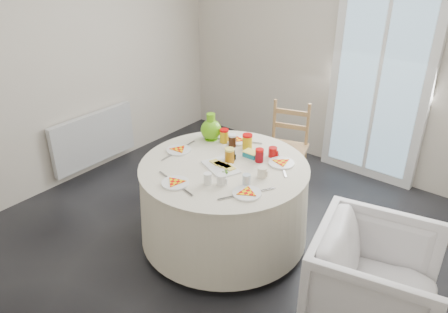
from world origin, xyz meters
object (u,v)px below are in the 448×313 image
Objects in this scene: armchair at (376,278)px; green_pitcher at (211,124)px; wooden_chair at (286,146)px; radiator at (94,138)px; table at (224,202)px.

green_pitcher reaches higher than armchair.
wooden_chair is at bearing 37.76° from armchair.
table is at bearing -2.67° from radiator.
table is 1.32m from armchair.
radiator is 0.73× the size of table.
armchair reaches higher than table.
radiator is 4.27× the size of green_pitcher.
wooden_chair reaches higher than table.
armchair reaches higher than radiator.
table is (1.85, -0.09, -0.01)m from radiator.
table is 0.70m from green_pitcher.
armchair is at bearing -57.94° from wooden_chair.
table reaches higher than radiator.
wooden_chair is at bearing 28.45° from radiator.
table is 5.85× the size of green_pitcher.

